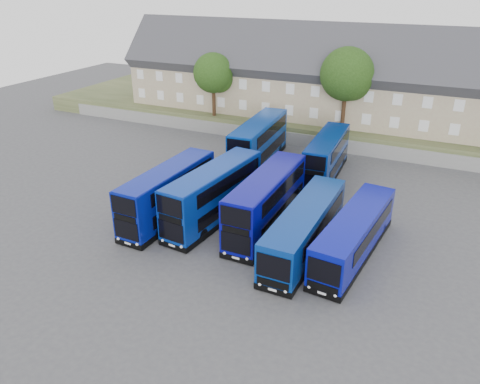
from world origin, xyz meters
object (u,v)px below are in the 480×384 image
coach_east_a (305,229)px  tree_mid (348,76)px  dd_front_mid (214,196)px  dd_front_left (168,195)px  tree_west (215,75)px

coach_east_a → tree_mid: bearing=97.9°
coach_east_a → tree_mid: tree_mid is taller
dd_front_mid → coach_east_a: (7.94, -1.25, -0.53)m
dd_front_left → coach_east_a: (11.35, -0.00, -0.46)m
dd_front_mid → coach_east_a: 8.05m
tree_mid → coach_east_a: bearing=-82.9°
tree_mid → tree_west: bearing=-178.2°
dd_front_left → tree_mid: bearing=71.7°
dd_front_mid → tree_mid: size_ratio=1.21×
tree_west → dd_front_mid: bearing=-62.7°
dd_front_left → dd_front_mid: (3.41, 1.25, 0.07)m
dd_front_left → tree_mid: size_ratio=1.16×
coach_east_a → tree_mid: (-2.86, 22.90, 6.46)m
tree_mid → dd_front_left: bearing=-110.3°
tree_west → coach_east_a: bearing=-49.9°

